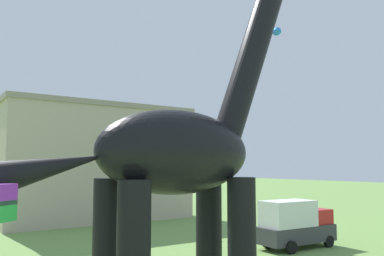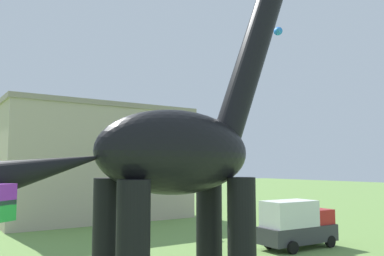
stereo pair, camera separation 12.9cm
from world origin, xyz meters
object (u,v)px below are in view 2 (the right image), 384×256
(kite_mid_right, at_px, (265,31))
(kite_apex, at_px, (151,132))
(parked_box_truck, at_px, (297,223))
(dinosaur_sculpture, at_px, (175,152))

(kite_mid_right, relative_size, kite_apex, 1.19)
(parked_box_truck, xyz_separation_m, kite_apex, (-4.02, 13.42, 6.94))
(kite_mid_right, xyz_separation_m, kite_apex, (-3.51, 11.22, -6.91))
(kite_mid_right, bearing_deg, parked_box_truck, -76.89)
(dinosaur_sculpture, xyz_separation_m, kite_mid_right, (12.28, 7.34, 9.42))
(dinosaur_sculpture, relative_size, kite_mid_right, 7.23)
(kite_apex, bearing_deg, parked_box_truck, -73.33)
(dinosaur_sculpture, relative_size, parked_box_truck, 2.95)
(parked_box_truck, distance_m, kite_apex, 15.63)
(dinosaur_sculpture, height_order, parked_box_truck, dinosaur_sculpture)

